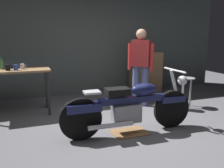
# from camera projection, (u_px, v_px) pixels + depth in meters

# --- Properties ---
(ground_plane) EXTENTS (12.00, 12.00, 0.00)m
(ground_plane) POSITION_uv_depth(u_px,v_px,m) (127.00, 131.00, 3.86)
(ground_plane) COLOR slate
(back_wall) EXTENTS (8.00, 0.12, 3.10)m
(back_wall) POSITION_uv_depth(u_px,v_px,m) (84.00, 35.00, 6.12)
(back_wall) COLOR #56605B
(back_wall) RESTS_ON ground_plane
(workbench) EXTENTS (1.30, 0.64, 0.90)m
(workbench) POSITION_uv_depth(u_px,v_px,m) (15.00, 75.00, 4.51)
(workbench) COLOR #99724C
(workbench) RESTS_ON ground_plane
(motorcycle) EXTENTS (2.19, 0.60, 1.00)m
(motorcycle) POSITION_uv_depth(u_px,v_px,m) (130.00, 106.00, 3.70)
(motorcycle) COLOR black
(motorcycle) RESTS_ON ground_plane
(person_standing) EXTENTS (0.46, 0.41, 1.67)m
(person_standing) POSITION_uv_depth(u_px,v_px,m) (141.00, 64.00, 5.10)
(person_standing) COLOR slate
(person_standing) RESTS_ON ground_plane
(shop_stool) EXTENTS (0.32, 0.32, 0.64)m
(shop_stool) POSITION_uv_depth(u_px,v_px,m) (187.00, 84.00, 5.10)
(shop_stool) COLOR #B2B2B7
(shop_stool) RESTS_ON ground_plane
(wooden_dresser) EXTENTS (0.80, 0.47, 1.10)m
(wooden_dresser) POSITION_uv_depth(u_px,v_px,m) (146.00, 72.00, 6.39)
(wooden_dresser) COLOR #99724C
(wooden_dresser) RESTS_ON ground_plane
(drip_tray) EXTENTS (0.56, 0.40, 0.01)m
(drip_tray) POSITION_uv_depth(u_px,v_px,m) (129.00, 132.00, 3.79)
(drip_tray) COLOR olive
(drip_tray) RESTS_ON ground_plane
(mug_white_ceramic) EXTENTS (0.11, 0.07, 0.10)m
(mug_white_ceramic) POSITION_uv_depth(u_px,v_px,m) (22.00, 66.00, 4.52)
(mug_white_ceramic) COLOR white
(mug_white_ceramic) RESTS_ON workbench
(mug_black_matte) EXTENTS (0.12, 0.08, 0.11)m
(mug_black_matte) POSITION_uv_depth(u_px,v_px,m) (8.00, 67.00, 4.33)
(mug_black_matte) COLOR black
(mug_black_matte) RESTS_ON workbench
(mug_blue_enamel) EXTENTS (0.11, 0.08, 0.10)m
(mug_blue_enamel) POSITION_uv_depth(u_px,v_px,m) (16.00, 67.00, 4.37)
(mug_blue_enamel) COLOR #2D51AD
(mug_blue_enamel) RESTS_ON workbench
(bottle) EXTENTS (0.06, 0.06, 0.24)m
(bottle) POSITION_uv_depth(u_px,v_px,m) (1.00, 64.00, 4.49)
(bottle) COLOR #4C8C4C
(bottle) RESTS_ON workbench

